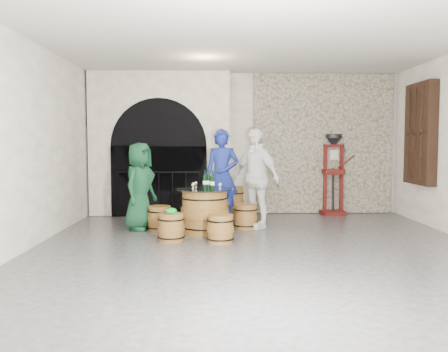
{
  "coord_description": "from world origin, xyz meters",
  "views": [
    {
      "loc": [
        -0.66,
        -6.91,
        1.62
      ],
      "look_at": [
        -0.51,
        1.23,
        1.05
      ],
      "focal_mm": 38.0,
      "sensor_mm": 36.0,
      "label": 1
    }
  ],
  "objects_px": {
    "person_blue": "(222,176)",
    "wine_bottle_right": "(209,181)",
    "barrel_stool_near_right": "(220,229)",
    "barrel_stool_far": "(218,213)",
    "barrel_table": "(205,211)",
    "barrel_stool_right": "(246,217)",
    "person_white": "(256,178)",
    "barrel_stool_left": "(159,218)",
    "corking_press": "(333,168)",
    "barrel_stool_near_left": "(171,227)",
    "side_barrel": "(232,203)",
    "person_green": "(140,186)",
    "wine_bottle_left": "(205,181)",
    "wine_bottle_center": "(212,182)"
  },
  "relations": [
    {
      "from": "person_blue",
      "to": "wine_bottle_right",
      "type": "relative_size",
      "value": 5.85
    },
    {
      "from": "barrel_stool_near_right",
      "to": "barrel_stool_far",
      "type": "bearing_deg",
      "value": 90.73
    },
    {
      "from": "barrel_table",
      "to": "barrel_stool_right",
      "type": "relative_size",
      "value": 2.29
    },
    {
      "from": "person_white",
      "to": "barrel_stool_far",
      "type": "bearing_deg",
      "value": -154.94
    },
    {
      "from": "barrel_stool_left",
      "to": "person_white",
      "type": "relative_size",
      "value": 0.24
    },
    {
      "from": "wine_bottle_right",
      "to": "corking_press",
      "type": "xyz_separation_m",
      "value": [
        2.77,
        2.0,
        0.12
      ]
    },
    {
      "from": "barrel_stool_near_left",
      "to": "person_white",
      "type": "distance_m",
      "value": 2.07
    },
    {
      "from": "barrel_stool_far",
      "to": "wine_bottle_right",
      "type": "relative_size",
      "value": 1.4
    },
    {
      "from": "barrel_stool_near_left",
      "to": "wine_bottle_right",
      "type": "xyz_separation_m",
      "value": [
        0.61,
        0.79,
        0.71
      ]
    },
    {
      "from": "barrel_stool_left",
      "to": "barrel_stool_near_left",
      "type": "relative_size",
      "value": 1.0
    },
    {
      "from": "side_barrel",
      "to": "wine_bottle_right",
      "type": "bearing_deg",
      "value": -108.09
    },
    {
      "from": "barrel_table",
      "to": "corking_press",
      "type": "relative_size",
      "value": 0.57
    },
    {
      "from": "person_green",
      "to": "person_white",
      "type": "distance_m",
      "value": 2.19
    },
    {
      "from": "barrel_stool_near_right",
      "to": "wine_bottle_left",
      "type": "bearing_deg",
      "value": 106.35
    },
    {
      "from": "barrel_stool_right",
      "to": "wine_bottle_center",
      "type": "relative_size",
      "value": 1.4
    },
    {
      "from": "wine_bottle_center",
      "to": "barrel_table",
      "type": "bearing_deg",
      "value": 146.98
    },
    {
      "from": "barrel_stool_near_left",
      "to": "wine_bottle_left",
      "type": "xyz_separation_m",
      "value": [
        0.54,
        0.77,
        0.71
      ]
    },
    {
      "from": "wine_bottle_left",
      "to": "barrel_stool_far",
      "type": "bearing_deg",
      "value": 71.89
    },
    {
      "from": "barrel_stool_far",
      "to": "person_green",
      "type": "bearing_deg",
      "value": -161.44
    },
    {
      "from": "barrel_stool_near_right",
      "to": "barrel_stool_near_left",
      "type": "height_order",
      "value": "same"
    },
    {
      "from": "barrel_stool_left",
      "to": "wine_bottle_center",
      "type": "relative_size",
      "value": 1.4
    },
    {
      "from": "barrel_stool_right",
      "to": "person_blue",
      "type": "xyz_separation_m",
      "value": [
        -0.44,
        0.66,
        0.73
      ]
    },
    {
      "from": "barrel_stool_far",
      "to": "barrel_stool_near_left",
      "type": "xyz_separation_m",
      "value": [
        -0.79,
        -1.53,
        0.0
      ]
    },
    {
      "from": "barrel_stool_far",
      "to": "person_white",
      "type": "distance_m",
      "value": 1.06
    },
    {
      "from": "barrel_stool_right",
      "to": "wine_bottle_center",
      "type": "height_order",
      "value": "wine_bottle_center"
    },
    {
      "from": "corking_press",
      "to": "wine_bottle_center",
      "type": "bearing_deg",
      "value": -149.56
    },
    {
      "from": "person_green",
      "to": "wine_bottle_left",
      "type": "bearing_deg",
      "value": -78.24
    },
    {
      "from": "person_blue",
      "to": "wine_bottle_left",
      "type": "distance_m",
      "value": 1.05
    },
    {
      "from": "barrel_stool_near_left",
      "to": "corking_press",
      "type": "xyz_separation_m",
      "value": [
        3.38,
        2.79,
        0.83
      ]
    },
    {
      "from": "person_green",
      "to": "side_barrel",
      "type": "bearing_deg",
      "value": -31.8
    },
    {
      "from": "barrel_stool_left",
      "to": "wine_bottle_right",
      "type": "relative_size",
      "value": 1.4
    },
    {
      "from": "barrel_stool_left",
      "to": "barrel_stool_right",
      "type": "bearing_deg",
      "value": 6.5
    },
    {
      "from": "person_green",
      "to": "barrel_table",
      "type": "bearing_deg",
      "value": -81.97
    },
    {
      "from": "barrel_stool_near_right",
      "to": "person_green",
      "type": "relative_size",
      "value": 0.28
    },
    {
      "from": "barrel_table",
      "to": "side_barrel",
      "type": "bearing_deg",
      "value": 70.58
    },
    {
      "from": "corking_press",
      "to": "person_white",
      "type": "bearing_deg",
      "value": -148.78
    },
    {
      "from": "person_green",
      "to": "barrel_stool_near_right",
      "type": "bearing_deg",
      "value": -104.44
    },
    {
      "from": "barrel_stool_right",
      "to": "barrel_stool_near_left",
      "type": "distance_m",
      "value": 1.72
    },
    {
      "from": "barrel_stool_left",
      "to": "person_white",
      "type": "height_order",
      "value": "person_white"
    },
    {
      "from": "barrel_stool_left",
      "to": "barrel_stool_near_left",
      "type": "distance_m",
      "value": 0.98
    },
    {
      "from": "person_green",
      "to": "wine_bottle_center",
      "type": "height_order",
      "value": "person_green"
    },
    {
      "from": "barrel_stool_right",
      "to": "person_white",
      "type": "distance_m",
      "value": 0.76
    },
    {
      "from": "person_white",
      "to": "wine_bottle_left",
      "type": "xyz_separation_m",
      "value": [
        -0.96,
        -0.45,
        -0.02
      ]
    },
    {
      "from": "person_white",
      "to": "side_barrel",
      "type": "distance_m",
      "value": 1.25
    },
    {
      "from": "barrel_stool_near_left",
      "to": "corking_press",
      "type": "height_order",
      "value": "corking_press"
    },
    {
      "from": "person_white",
      "to": "corking_press",
      "type": "xyz_separation_m",
      "value": [
        1.88,
        1.57,
        0.11
      ]
    },
    {
      "from": "barrel_table",
      "to": "side_barrel",
      "type": "xyz_separation_m",
      "value": [
        0.54,
        1.54,
        -0.05
      ]
    },
    {
      "from": "wine_bottle_center",
      "to": "side_barrel",
      "type": "xyz_separation_m",
      "value": [
        0.4,
        1.63,
        -0.59
      ]
    },
    {
      "from": "person_green",
      "to": "person_white",
      "type": "height_order",
      "value": "person_white"
    },
    {
      "from": "barrel_stool_near_right",
      "to": "person_green",
      "type": "xyz_separation_m",
      "value": [
        -1.49,
        1.18,
        0.59
      ]
    }
  ]
}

